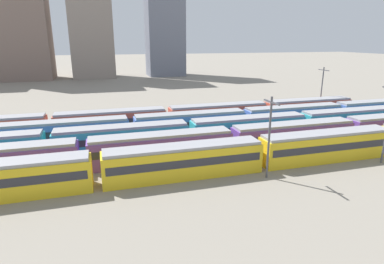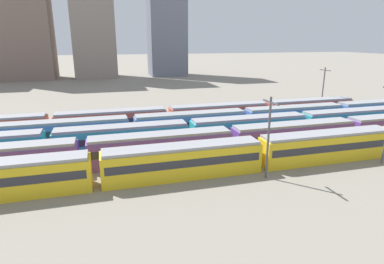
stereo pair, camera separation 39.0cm
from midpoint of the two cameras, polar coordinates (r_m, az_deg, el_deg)
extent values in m
plane|color=gray|center=(46.33, -25.32, -4.39)|extent=(600.00, 600.00, 0.00)
cube|color=yellow|center=(36.28, -1.73, -5.39)|extent=(18.00, 3.00, 3.40)
cube|color=#2D2D33|center=(36.13, -1.73, -4.79)|extent=(17.20, 3.06, 0.90)
cube|color=#939399|center=(35.64, -1.75, -2.59)|extent=(17.60, 2.70, 0.35)
cube|color=yellow|center=(44.62, 22.49, -2.49)|extent=(18.00, 3.00, 3.40)
cube|color=#2D2D33|center=(44.50, 22.55, -1.99)|extent=(17.20, 3.06, 0.90)
cube|color=#939399|center=(44.10, 22.75, -0.18)|extent=(17.60, 2.70, 0.35)
cube|color=#6B429E|center=(40.75, -5.65, -3.01)|extent=(18.00, 3.00, 3.40)
cube|color=#2D2D33|center=(40.61, -5.66, -2.47)|extent=(17.20, 3.06, 0.90)
cube|color=#939399|center=(40.17, -5.72, -0.49)|extent=(17.60, 2.70, 0.35)
cube|color=#6B429E|center=(47.72, 17.24, -0.81)|extent=(18.00, 3.00, 3.40)
cube|color=#2D2D33|center=(47.61, 17.28, -0.34)|extent=(17.20, 3.06, 0.90)
cube|color=#939399|center=(47.23, 17.42, 1.37)|extent=(17.60, 2.70, 0.35)
cube|color=teal|center=(45.17, -12.38, -1.39)|extent=(18.00, 3.00, 3.40)
cube|color=#2D2D33|center=(45.05, -12.41, -0.90)|extent=(17.20, 3.06, 0.90)
cube|color=#939399|center=(44.65, -12.52, 0.91)|extent=(17.60, 2.70, 0.35)
cube|color=teal|center=(49.91, 9.77, 0.43)|extent=(18.00, 3.00, 3.40)
cube|color=#2D2D33|center=(49.80, 9.79, 0.88)|extent=(17.20, 3.06, 0.90)
cube|color=#939399|center=(49.45, 9.87, 2.52)|extent=(17.60, 2.70, 0.35)
cube|color=teal|center=(60.47, 26.12, 1.75)|extent=(18.00, 3.00, 3.40)
cube|color=#2D2D33|center=(60.38, 26.17, 2.12)|extent=(17.20, 3.06, 0.90)
cube|color=#939399|center=(60.09, 26.34, 3.48)|extent=(17.60, 2.70, 0.35)
cube|color=#4C70BC|center=(50.37, -21.65, -0.35)|extent=(18.00, 3.00, 3.40)
cube|color=#2D2D33|center=(50.26, -21.69, 0.09)|extent=(17.20, 3.06, 0.90)
cube|color=#939399|center=(49.91, -21.87, 1.71)|extent=(17.60, 2.70, 0.35)
cube|color=#4C70BC|center=(51.91, -0.48, 1.28)|extent=(18.00, 3.00, 3.40)
cube|color=#2D2D33|center=(51.81, -0.48, 1.72)|extent=(17.20, 3.06, 0.90)
cube|color=#939399|center=(51.46, -0.48, 3.30)|extent=(17.60, 2.70, 0.35)
cube|color=#4C70BC|center=(59.73, 17.27, 2.52)|extent=(18.00, 3.00, 3.40)
cube|color=#2D2D33|center=(59.64, 17.30, 2.90)|extent=(17.20, 3.06, 0.90)
cube|color=#939399|center=(59.34, 17.42, 4.28)|extent=(17.60, 2.70, 0.35)
cube|color=#4C70BC|center=(71.79, 30.02, 3.27)|extent=(18.00, 3.00, 3.40)
cube|color=#2D2D33|center=(71.72, 30.06, 3.59)|extent=(17.20, 3.06, 0.90)
cube|color=#939399|center=(71.47, 30.23, 4.74)|extent=(17.60, 2.70, 0.35)
cube|color=#BC4C38|center=(55.14, -14.26, 1.66)|extent=(18.00, 3.00, 3.40)
cube|color=#2D2D33|center=(55.04, -14.29, 2.07)|extent=(17.20, 3.06, 0.90)
cube|color=#939399|center=(54.72, -14.39, 3.56)|extent=(17.60, 2.70, 0.35)
cube|color=#BC4C38|center=(58.76, 4.47, 3.00)|extent=(18.00, 3.00, 3.40)
cube|color=#2D2D33|center=(58.67, 4.48, 3.38)|extent=(17.20, 3.06, 0.90)
cube|color=#939399|center=(58.37, 4.51, 4.79)|extent=(17.60, 2.70, 0.35)
cube|color=#BC4C38|center=(67.67, 19.66, 3.85)|extent=(18.00, 3.00, 3.40)
cube|color=#2D2D33|center=(67.59, 19.69, 4.19)|extent=(17.20, 3.06, 0.90)
cube|color=#939399|center=(67.33, 19.81, 5.41)|extent=(17.60, 2.70, 0.35)
cylinder|color=#4C4C51|center=(72.20, 21.82, 6.84)|extent=(0.24, 0.24, 9.56)
cube|color=#47474C|center=(71.73, 22.17, 10.13)|extent=(0.16, 3.20, 0.16)
cylinder|color=#4C4C51|center=(35.98, 13.20, -1.11)|extent=(0.24, 0.24, 9.22)
cube|color=#47474C|center=(35.03, 13.62, 5.17)|extent=(0.16, 3.20, 0.16)
cube|color=#7A665B|center=(141.03, -28.95, 18.76)|extent=(21.56, 16.12, 52.22)
cube|color=gray|center=(138.42, -17.80, 20.09)|extent=(16.15, 14.58, 52.57)
cube|color=slate|center=(141.00, -5.00, 19.18)|extent=(14.99, 13.06, 45.28)
camera|label=1|loc=(0.19, -90.24, -0.07)|focal=30.08mm
camera|label=2|loc=(0.19, 89.76, 0.07)|focal=30.08mm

